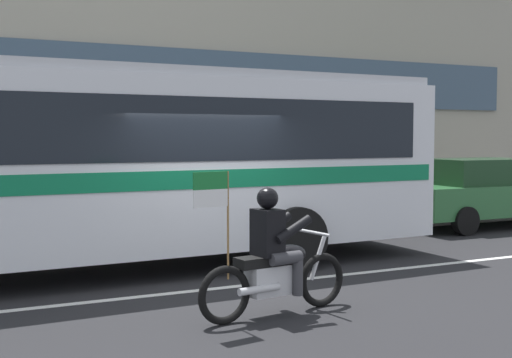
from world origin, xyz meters
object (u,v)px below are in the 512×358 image
at_px(transit_bus, 59,155).
at_px(fire_hydrant, 139,216).
at_px(motorcycle_with_rider, 274,261).
at_px(parked_sedan_curbside, 484,192).

height_order(transit_bus, fire_hydrant, transit_bus).
bearing_deg(motorcycle_with_rider, transit_bus, 119.62).
height_order(motorcycle_with_rider, parked_sedan_curbside, motorcycle_with_rider).
bearing_deg(fire_hydrant, transit_bus, -124.97).
relative_size(motorcycle_with_rider, parked_sedan_curbside, 0.48).
height_order(motorcycle_with_rider, fire_hydrant, motorcycle_with_rider).
height_order(transit_bus, parked_sedan_curbside, transit_bus).
distance_m(motorcycle_with_rider, parked_sedan_curbside, 9.44).
relative_size(transit_bus, motorcycle_with_rider, 5.88).
bearing_deg(motorcycle_with_rider, fire_hydrant, 88.70).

